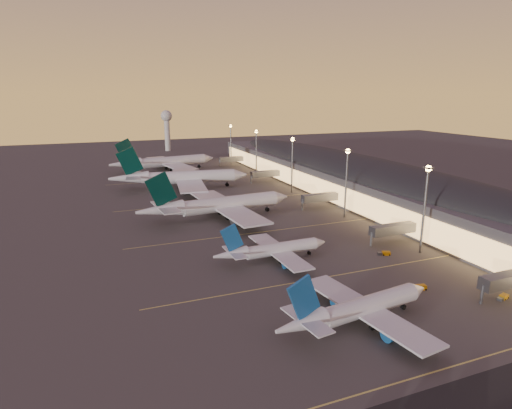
% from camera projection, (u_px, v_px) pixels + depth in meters
% --- Properties ---
extents(ground, '(700.00, 700.00, 0.00)m').
position_uv_depth(ground, '(312.00, 271.00, 112.69)').
color(ground, '#3F3D3A').
extents(airliner_narrow_south, '(38.40, 34.57, 13.71)m').
position_uv_depth(airliner_narrow_south, '(358.00, 309.00, 85.33)').
color(airliner_narrow_south, silver).
rests_on(airliner_narrow_south, ground).
extents(airliner_narrow_north, '(34.00, 30.28, 12.18)m').
position_uv_depth(airliner_narrow_north, '(272.00, 250.00, 118.72)').
color(airliner_narrow_north, silver).
rests_on(airliner_narrow_north, ground).
extents(airliner_wide_near, '(60.29, 55.13, 19.28)m').
position_uv_depth(airliner_wide_near, '(218.00, 205.00, 159.29)').
color(airliner_wide_near, silver).
rests_on(airliner_wide_near, ground).
extents(airliner_wide_mid, '(66.70, 61.31, 21.35)m').
position_uv_depth(airliner_wide_mid, '(180.00, 178.00, 208.63)').
color(airliner_wide_mid, silver).
rests_on(airliner_wide_mid, ground).
extents(airliner_wide_far, '(64.70, 59.66, 20.75)m').
position_uv_depth(airliner_wide_far, '(164.00, 162.00, 257.19)').
color(airliner_wide_far, silver).
rests_on(airliner_wide_far, ground).
extents(terminal_building, '(56.35, 255.00, 17.46)m').
position_uv_depth(terminal_building, '(354.00, 175.00, 197.79)').
color(terminal_building, '#4B4A50').
rests_on(terminal_building, ground).
extents(light_masts, '(2.20, 217.20, 25.90)m').
position_uv_depth(light_masts, '(313.00, 162.00, 179.62)').
color(light_masts, slate).
rests_on(light_masts, ground).
extents(radar_tower, '(9.00, 9.00, 32.50)m').
position_uv_depth(radar_tower, '(167.00, 124.00, 344.62)').
color(radar_tower, silver).
rests_on(radar_tower, ground).
extents(lane_markings, '(90.00, 180.36, 0.00)m').
position_uv_depth(lane_markings, '(256.00, 228.00, 148.67)').
color(lane_markings, '#D8C659').
rests_on(lane_markings, ground).
extents(baggage_tug_b, '(3.42, 2.06, 0.96)m').
position_uv_depth(baggage_tug_b, '(503.00, 297.00, 97.04)').
color(baggage_tug_b, orange).
rests_on(baggage_tug_b, ground).
extents(baggage_tug_c, '(3.74, 2.60, 1.04)m').
position_uv_depth(baggage_tug_c, '(384.00, 253.00, 123.58)').
color(baggage_tug_c, orange).
rests_on(baggage_tug_c, ground).
extents(baggage_tug_d, '(3.94, 2.22, 1.11)m').
position_uv_depth(baggage_tug_d, '(419.00, 288.00, 101.66)').
color(baggage_tug_d, orange).
rests_on(baggage_tug_d, ground).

